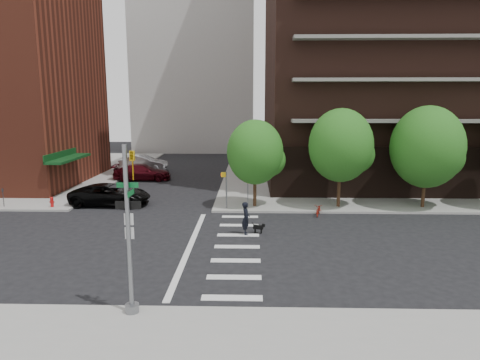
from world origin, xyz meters
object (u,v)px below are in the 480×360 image
(parked_car_black, at_px, (110,195))
(dog_walker, at_px, (246,218))
(parked_car_maroon, at_px, (142,172))
(parked_car_silver, at_px, (144,163))
(scooter, at_px, (319,210))
(fire_hydrant, at_px, (52,201))
(traffic_signal, at_px, (130,244))

(parked_car_black, relative_size, dog_walker, 3.03)
(parked_car_black, relative_size, parked_car_maroon, 1.05)
(parked_car_silver, relative_size, dog_walker, 2.73)
(parked_car_black, relative_size, scooter, 3.78)
(parked_car_black, height_order, scooter, parked_car_black)
(fire_hydrant, bearing_deg, parked_car_silver, 82.45)
(fire_hydrant, height_order, dog_walker, dog_walker)
(traffic_signal, height_order, parked_car_maroon, traffic_signal)
(parked_car_black, relative_size, parked_car_silver, 1.11)
(fire_hydrant, bearing_deg, scooter, -3.96)
(traffic_signal, height_order, dog_walker, traffic_signal)
(parked_car_black, xyz_separation_m, parked_car_silver, (-1.54, 16.14, 0.06))
(fire_hydrant, bearing_deg, traffic_signal, -56.74)
(traffic_signal, distance_m, fire_hydrant, 18.42)
(dog_walker, bearing_deg, scooter, -53.56)
(fire_hydrant, bearing_deg, parked_car_maroon, 72.54)
(scooter, bearing_deg, parked_car_black, -173.58)
(traffic_signal, xyz_separation_m, parked_car_maroon, (-6.43, 26.75, -1.90))
(fire_hydrant, relative_size, dog_walker, 0.38)
(parked_car_black, distance_m, scooter, 15.16)
(scooter, height_order, dog_walker, dog_walker)
(traffic_signal, xyz_separation_m, parked_car_silver, (-7.73, 32.64, -1.84))
(fire_hydrant, relative_size, parked_car_black, 0.13)
(parked_car_black, bearing_deg, parked_car_maroon, 3.95)
(scooter, bearing_deg, fire_hydrant, -168.04)
(scooter, bearing_deg, parked_car_silver, 147.41)
(parked_car_maroon, bearing_deg, traffic_signal, -171.06)
(parked_car_silver, bearing_deg, fire_hydrant, 176.36)
(scooter, xyz_separation_m, dog_walker, (-4.85, -4.32, 0.56))
(traffic_signal, bearing_deg, fire_hydrant, 123.26)
(fire_hydrant, distance_m, dog_walker, 15.04)
(parked_car_silver, bearing_deg, scooter, -134.59)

